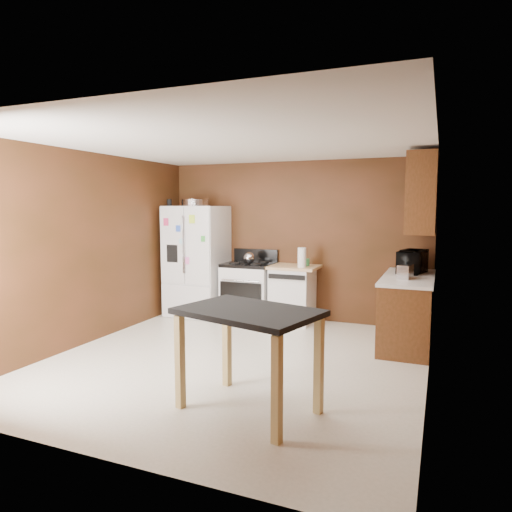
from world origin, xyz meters
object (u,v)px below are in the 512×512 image
Objects in this scene: kettle at (249,258)px; microwave at (412,263)px; island at (248,326)px; green_canister at (306,262)px; roasting_pan at (195,203)px; paper_towel at (302,258)px; dishwasher at (293,294)px; pen_cup at (169,203)px; toaster at (405,272)px; gas_range at (249,290)px; refrigerator at (197,261)px.

kettle is 2.44m from microwave.
microwave is 0.38× the size of island.
microwave is (1.55, -0.27, 0.10)m from green_canister.
green_canister is (1.85, 0.14, -0.91)m from roasting_pan.
dishwasher is (-0.18, 0.14, -0.58)m from paper_towel.
kettle is 0.88m from paper_towel.
pen_cup is 0.39× the size of paper_towel.
paper_towel is 0.58× the size of microwave.
green_canister is (2.28, 0.25, -0.91)m from pen_cup.
microwave is (3.41, -0.13, -0.82)m from roasting_pan.
green_canister is at bearing 4.28° from roasting_pan.
kettle is 0.90m from green_canister.
roasting_pan is 3.53m from toaster.
toaster is 2.57m from gas_range.
microwave is (1.56, -0.05, 0.00)m from paper_towel.
dishwasher is (-1.69, 0.74, -0.53)m from toaster.
roasting_pan is at bearing 138.59° from refrigerator.
gas_range is (-2.41, 0.72, -0.52)m from toaster.
pen_cup is at bearing -175.41° from dishwasher.
gas_range is (-0.90, 0.11, -0.58)m from paper_towel.
roasting_pan reaches higher than paper_towel.
gas_range reaches higher than island.
gas_range is at bearing -178.06° from dishwasher.
gas_range is at bearing 101.64° from microwave.
green_canister is 0.12× the size of dishwasher.
toaster is at bearing -16.55° from gas_range.
dishwasher is at bearing 100.57° from island.
dishwasher is at bearing 1.94° from gas_range.
roasting_pan is at bearing -178.03° from gas_range.
pen_cup is 0.09× the size of island.
kettle is 0.53m from gas_range.
paper_towel reaches higher than toaster.
roasting_pan is 4.14× the size of green_canister.
roasting_pan is 0.96m from refrigerator.
paper_towel is 1.24× the size of toaster.
roasting_pan is 1.68m from gas_range.
dishwasher is at bearing 1.96° from roasting_pan.
paper_towel is 2.74× the size of green_canister.
gas_range is (-2.46, 0.16, -0.58)m from microwave.
toaster is at bearing -23.65° from dishwasher.
microwave is 0.28× the size of refrigerator.
paper_towel is 0.33× the size of dishwasher.
kettle is at bearing 175.84° from paper_towel.
refrigerator reaches higher than island.
kettle is at bearing 112.89° from island.
paper_towel is (1.85, -0.08, -0.82)m from roasting_pan.
toaster is (1.51, -0.60, -0.05)m from paper_towel.
dishwasher is at bearing -156.73° from green_canister.
roasting_pan reaches higher than green_canister.
green_canister is 0.21× the size of microwave.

